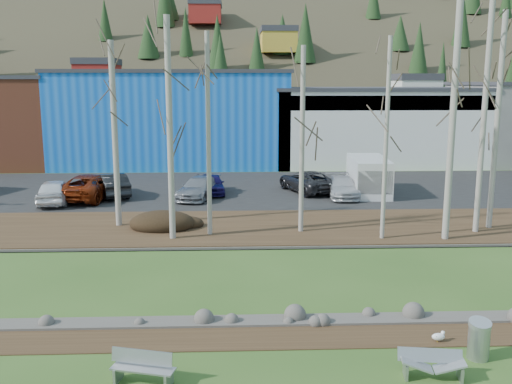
{
  "coord_description": "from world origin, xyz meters",
  "views": [
    {
      "loc": [
        -0.7,
        -13.38,
        7.31
      ],
      "look_at": [
        0.29,
        11.4,
        2.5
      ],
      "focal_mm": 40.0,
      "sensor_mm": 36.0,
      "label": 1
    }
  ],
  "objects_px": {
    "bench_intact": "(143,368)",
    "car_1": "(112,185)",
    "car_6": "(342,187)",
    "van_white": "(369,176)",
    "car_3": "(199,188)",
    "car_5": "(307,181)",
    "seagull": "(439,336)",
    "bench_damaged": "(432,364)",
    "car_2": "(91,186)",
    "car_4": "(212,184)",
    "litter_bin": "(479,341)",
    "car_0": "(54,191)"
  },
  "relations": [
    {
      "from": "bench_intact",
      "to": "litter_bin",
      "type": "height_order",
      "value": "litter_bin"
    },
    {
      "from": "bench_intact",
      "to": "car_3",
      "type": "xyz_separation_m",
      "value": [
        0.09,
        22.03,
        0.4
      ]
    },
    {
      "from": "car_2",
      "to": "car_6",
      "type": "bearing_deg",
      "value": -169.67
    },
    {
      "from": "seagull",
      "to": "van_white",
      "type": "relative_size",
      "value": 0.08
    },
    {
      "from": "seagull",
      "to": "car_3",
      "type": "height_order",
      "value": "car_3"
    },
    {
      "from": "bench_intact",
      "to": "car_1",
      "type": "relative_size",
      "value": 0.37
    },
    {
      "from": "litter_bin",
      "to": "car_4",
      "type": "bearing_deg",
      "value": 109.35
    },
    {
      "from": "car_4",
      "to": "car_6",
      "type": "xyz_separation_m",
      "value": [
        8.26,
        -1.38,
        -0.01
      ]
    },
    {
      "from": "car_2",
      "to": "car_5",
      "type": "xyz_separation_m",
      "value": [
        13.74,
        1.77,
        -0.08
      ]
    },
    {
      "from": "litter_bin",
      "to": "car_1",
      "type": "relative_size",
      "value": 0.22
    },
    {
      "from": "bench_intact",
      "to": "car_2",
      "type": "height_order",
      "value": "car_2"
    },
    {
      "from": "car_0",
      "to": "car_6",
      "type": "height_order",
      "value": "car_0"
    },
    {
      "from": "litter_bin",
      "to": "car_4",
      "type": "distance_m",
      "value": 23.96
    },
    {
      "from": "bench_damaged",
      "to": "van_white",
      "type": "xyz_separation_m",
      "value": [
        3.83,
        23.01,
        0.95
      ]
    },
    {
      "from": "car_3",
      "to": "car_5",
      "type": "distance_m",
      "value": 7.31
    },
    {
      "from": "car_1",
      "to": "van_white",
      "type": "relative_size",
      "value": 0.82
    },
    {
      "from": "seagull",
      "to": "car_2",
      "type": "height_order",
      "value": "car_2"
    },
    {
      "from": "car_5",
      "to": "van_white",
      "type": "distance_m",
      "value": 4.02
    },
    {
      "from": "car_0",
      "to": "car_6",
      "type": "distance_m",
      "value": 17.6
    },
    {
      "from": "litter_bin",
      "to": "car_3",
      "type": "bearing_deg",
      "value": 112.37
    },
    {
      "from": "car_3",
      "to": "car_6",
      "type": "relative_size",
      "value": 1.02
    },
    {
      "from": "car_1",
      "to": "car_5",
      "type": "relative_size",
      "value": 0.89
    },
    {
      "from": "car_1",
      "to": "car_5",
      "type": "height_order",
      "value": "car_1"
    },
    {
      "from": "car_4",
      "to": "car_5",
      "type": "distance_m",
      "value": 6.32
    },
    {
      "from": "car_4",
      "to": "car_0",
      "type": "bearing_deg",
      "value": -169.5
    },
    {
      "from": "seagull",
      "to": "car_5",
      "type": "distance_m",
      "value": 22.07
    },
    {
      "from": "bench_damaged",
      "to": "car_2",
      "type": "height_order",
      "value": "car_2"
    },
    {
      "from": "bench_damaged",
      "to": "car_0",
      "type": "distance_m",
      "value": 26.1
    },
    {
      "from": "litter_bin",
      "to": "car_3",
      "type": "xyz_separation_m",
      "value": [
        -8.69,
        21.13,
        0.3
      ]
    },
    {
      "from": "bench_damaged",
      "to": "van_white",
      "type": "height_order",
      "value": "van_white"
    },
    {
      "from": "car_3",
      "to": "van_white",
      "type": "distance_m",
      "value": 10.99
    },
    {
      "from": "litter_bin",
      "to": "car_6",
      "type": "xyz_separation_m",
      "value": [
        0.32,
        21.22,
        0.29
      ]
    },
    {
      "from": "car_6",
      "to": "van_white",
      "type": "bearing_deg",
      "value": 25.75
    },
    {
      "from": "car_4",
      "to": "litter_bin",
      "type": "bearing_deg",
      "value": -76.07
    },
    {
      "from": "litter_bin",
      "to": "car_6",
      "type": "height_order",
      "value": "car_6"
    },
    {
      "from": "bench_intact",
      "to": "car_2",
      "type": "distance_m",
      "value": 23.13
    },
    {
      "from": "car_0",
      "to": "car_2",
      "type": "relative_size",
      "value": 0.77
    },
    {
      "from": "bench_damaged",
      "to": "seagull",
      "type": "xyz_separation_m",
      "value": [
        0.88,
        1.93,
        -0.18
      ]
    },
    {
      "from": "car_5",
      "to": "bench_damaged",
      "type": "bearing_deg",
      "value": 69.48
    },
    {
      "from": "car_1",
      "to": "van_white",
      "type": "height_order",
      "value": "van_white"
    },
    {
      "from": "litter_bin",
      "to": "seagull",
      "type": "relative_size",
      "value": 2.23
    },
    {
      "from": "car_0",
      "to": "car_3",
      "type": "xyz_separation_m",
      "value": [
        8.53,
        1.18,
        -0.08
      ]
    },
    {
      "from": "car_1",
      "to": "car_2",
      "type": "xyz_separation_m",
      "value": [
        -1.12,
        -0.81,
        0.04
      ]
    },
    {
      "from": "bench_intact",
      "to": "van_white",
      "type": "relative_size",
      "value": 0.3
    },
    {
      "from": "car_1",
      "to": "car_4",
      "type": "height_order",
      "value": "car_1"
    },
    {
      "from": "car_2",
      "to": "car_1",
      "type": "bearing_deg",
      "value": -133.48
    },
    {
      "from": "seagull",
      "to": "car_6",
      "type": "xyz_separation_m",
      "value": [
        1.03,
        20.23,
        0.6
      ]
    },
    {
      "from": "bench_intact",
      "to": "car_6",
      "type": "distance_m",
      "value": 23.93
    },
    {
      "from": "car_5",
      "to": "car_4",
      "type": "bearing_deg",
      "value": -16.75
    },
    {
      "from": "van_white",
      "to": "car_5",
      "type": "bearing_deg",
      "value": 170.28
    }
  ]
}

